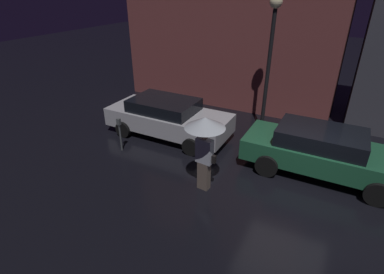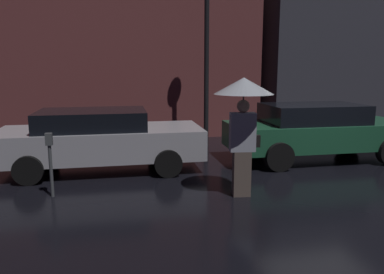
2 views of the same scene
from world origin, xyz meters
TOP-DOWN VIEW (x-y plane):
  - ground_plane at (0.00, 0.00)m, footprint 60.00×60.00m
  - parked_car_silver at (-4.92, 1.50)m, footprint 4.58×2.04m
  - parked_car_green at (0.48, 1.42)m, footprint 4.64×1.95m
  - pedestrian_with_umbrella at (-2.29, -0.86)m, footprint 1.06×1.06m
  - parking_meter at (-5.71, -0.26)m, footprint 0.12×0.10m
  - street_lamp_near at (-1.92, 3.58)m, footprint 0.42×0.42m

SIDE VIEW (x-z plane):
  - ground_plane at x=0.00m, z-range 0.00..0.00m
  - parked_car_silver at x=-4.92m, z-range 0.04..1.43m
  - parking_meter at x=-5.71m, z-range 0.15..1.33m
  - parked_car_green at x=0.48m, z-range 0.05..1.48m
  - pedestrian_with_umbrella at x=-2.29m, z-range 0.61..2.78m
  - street_lamp_near at x=-1.92m, z-range 0.90..5.71m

